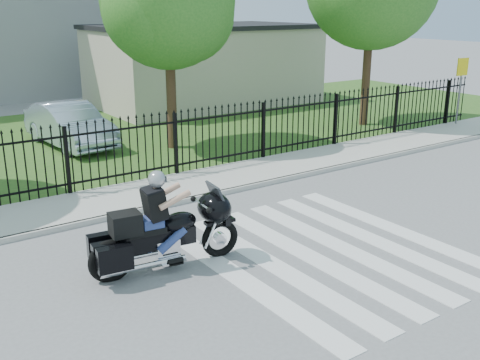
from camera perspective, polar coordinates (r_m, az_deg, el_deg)
ground at (r=11.11m, az=8.69°, el=-7.20°), size 120.00×120.00×0.00m
crosswalk at (r=11.11m, az=8.69°, el=-7.17°), size 5.00×5.50×0.01m
sidewalk at (r=14.84m, az=-4.59°, el=-0.41°), size 40.00×2.00×0.12m
curb at (r=14.03m, az=-2.52°, el=-1.44°), size 40.00×0.12×0.12m
grass_strip at (r=21.00m, az=-14.32°, el=4.28°), size 40.00×12.00×0.02m
iron_fence at (r=15.46m, az=-6.55°, el=3.50°), size 26.00×0.04×1.80m
tree_mid at (r=18.36m, az=-7.34°, el=17.52°), size 4.20×4.20×6.78m
building_low at (r=27.31m, az=-3.67°, el=11.42°), size 10.00×6.00×3.50m
building_low_roof at (r=27.18m, az=-3.75°, el=15.30°), size 10.20×6.20×0.20m
motorcycle_rider at (r=10.11m, az=-7.91°, el=-4.90°), size 2.87×1.10×1.90m
parked_car at (r=19.68m, az=-16.91°, el=5.40°), size 1.93×4.52×1.45m
traffic_sign at (r=23.38m, az=21.57°, el=9.69°), size 0.55×0.11×2.53m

